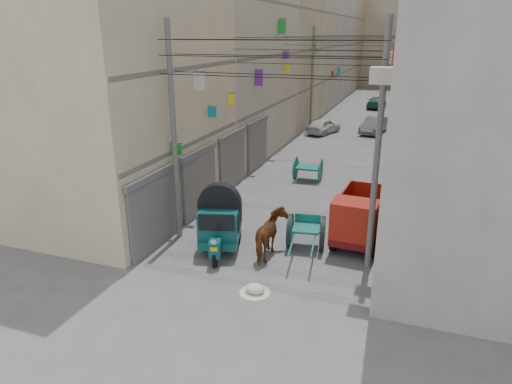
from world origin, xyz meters
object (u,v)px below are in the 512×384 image
at_px(feed_sack, 255,289).
at_px(distant_car_green, 377,102).
at_px(auto_rickshaw, 220,220).
at_px(distant_car_white, 324,126).
at_px(horse, 271,235).
at_px(mini_truck, 358,221).
at_px(tonga_cart, 306,231).
at_px(distant_car_grey, 374,125).
at_px(second_cart, 308,169).

bearing_deg(feed_sack, distant_car_green, 90.32).
relative_size(auto_rickshaw, distant_car_white, 0.80).
distance_m(feed_sack, horse, 2.54).
relative_size(mini_truck, distant_car_green, 0.91).
distance_m(tonga_cart, feed_sack, 3.64).
distance_m(mini_truck, distant_car_grey, 20.86).
bearing_deg(horse, distant_car_grey, -96.28).
bearing_deg(second_cart, tonga_cart, -78.68).
distance_m(mini_truck, second_cart, 7.92).
height_order(feed_sack, distant_car_grey, distant_car_grey).
height_order(horse, distant_car_green, horse).
bearing_deg(tonga_cart, distant_car_green, 83.64).
bearing_deg(distant_car_green, second_cart, 91.76).
height_order(auto_rickshaw, horse, auto_rickshaw).
distance_m(distant_car_grey, distant_car_green, 13.12).
bearing_deg(auto_rickshaw, second_cart, 67.10).
relative_size(second_cart, distant_car_green, 0.36).
bearing_deg(horse, second_cart, -87.97).
bearing_deg(horse, distant_car_green, -93.46).
height_order(mini_truck, distant_car_green, mini_truck).
distance_m(feed_sack, distant_car_green, 38.31).
distance_m(tonga_cart, distant_car_grey, 21.70).
bearing_deg(second_cart, horse, -86.37).
bearing_deg(distant_car_white, distant_car_grey, -139.13).
xyz_separation_m(auto_rickshaw, distant_car_green, (2.00, 35.87, -0.55)).
relative_size(tonga_cart, second_cart, 2.01).
distance_m(auto_rickshaw, feed_sack, 3.44).
bearing_deg(mini_truck, distant_car_green, 97.90).
height_order(mini_truck, horse, mini_truck).
bearing_deg(distant_car_green, tonga_cart, 95.25).
bearing_deg(second_cart, auto_rickshaw, -98.59).
distance_m(feed_sack, distant_car_grey, 25.25).
height_order(horse, distant_car_white, horse).
relative_size(tonga_cart, feed_sack, 4.96).
distance_m(horse, distant_car_grey, 22.83).
height_order(tonga_cart, distant_car_white, tonga_cart).
relative_size(mini_truck, distant_car_grey, 0.96).
xyz_separation_m(auto_rickshaw, distant_car_grey, (3.10, 22.79, -0.50)).
distance_m(auto_rickshaw, tonga_cart, 3.16).
relative_size(tonga_cart, horse, 1.51).
bearing_deg(feed_sack, mini_truck, 61.05).
height_order(mini_truck, second_cart, mini_truck).
height_order(mini_truck, feed_sack, mini_truck).
bearing_deg(feed_sack, second_cart, 95.62).
height_order(second_cart, distant_car_green, second_cart).
relative_size(tonga_cart, mini_truck, 0.80).
relative_size(mini_truck, horse, 1.87).
xyz_separation_m(mini_truck, distant_car_grey, (-1.57, 20.80, -0.33)).
bearing_deg(feed_sack, tonga_cart, 78.54).
xyz_separation_m(feed_sack, distant_car_white, (-2.82, 23.73, 0.45)).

